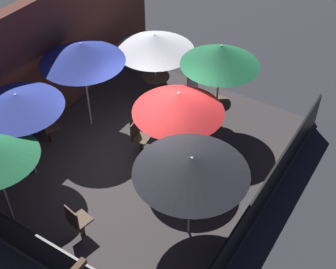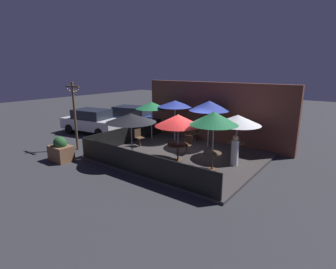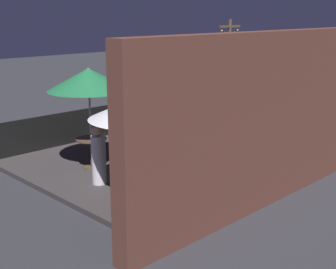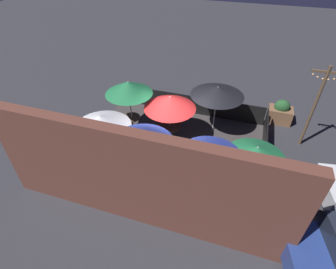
{
  "view_description": "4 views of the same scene",
  "coord_description": "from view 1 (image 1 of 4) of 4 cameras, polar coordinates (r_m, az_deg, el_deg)",
  "views": [
    {
      "loc": [
        -6.9,
        -4.9,
        8.25
      ],
      "look_at": [
        0.08,
        -0.52,
        1.11
      ],
      "focal_mm": 50.0,
      "sensor_mm": 36.0,
      "label": 1
    },
    {
      "loc": [
        6.79,
        -10.14,
        4.25
      ],
      "look_at": [
        -0.76,
        -0.08,
        1.07
      ],
      "focal_mm": 28.0,
      "sensor_mm": 36.0,
      "label": 2
    },
    {
      "loc": [
        8.47,
        8.38,
        3.85
      ],
      "look_at": [
        0.72,
        0.53,
        0.96
      ],
      "focal_mm": 50.0,
      "sensor_mm": 36.0,
      "label": 3
    },
    {
      "loc": [
        -2.43,
        7.84,
        7.41
      ],
      "look_at": [
        -0.01,
        0.39,
        1.24
      ],
      "focal_mm": 28.0,
      "sensor_mm": 36.0,
      "label": 4
    }
  ],
  "objects": [
    {
      "name": "patron_0",
      "position": [
        13.16,
        2.99,
        6.16
      ],
      "size": [
        0.45,
        0.45,
        1.36
      ],
      "rotation": [
        0.0,
        0.0,
        2.36
      ],
      "color": "silver",
      "rests_on": "patio_deck"
    },
    {
      "name": "fence_front",
      "position": [
        10.47,
        11.59,
        -7.17
      ],
      "size": [
        7.19,
        0.05,
        0.95
      ],
      "color": "black",
      "rests_on": "patio_deck"
    },
    {
      "name": "patio_umbrella_5",
      "position": [
        10.45,
        -17.95,
        3.89
      ],
      "size": [
        1.98,
        1.98,
        2.35
      ],
      "color": "#B2B2B7",
      "rests_on": "patio_deck"
    },
    {
      "name": "dining_table_0",
      "position": [
        12.42,
        5.89,
        3.25
      ],
      "size": [
        0.76,
        0.76,
        0.74
      ],
      "color": "#4C3828",
      "rests_on": "patio_deck"
    },
    {
      "name": "patio_umbrella_4",
      "position": [
        11.65,
        -10.5,
        9.78
      ],
      "size": [
        2.11,
        2.11,
        2.49
      ],
      "color": "#B2B2B7",
      "rests_on": "patio_deck"
    },
    {
      "name": "patio_chair_2",
      "position": [
        9.92,
        -10.96,
        -10.25
      ],
      "size": [
        0.47,
        0.47,
        0.94
      ],
      "rotation": [
        0.0,
        0.0,
        -0.19
      ],
      "color": "#4C3828",
      "rests_on": "patio_deck"
    },
    {
      "name": "patio_umbrella_1",
      "position": [
        10.4,
        1.28,
        3.95
      ],
      "size": [
        2.11,
        2.11,
        2.14
      ],
      "color": "#B2B2B7",
      "rests_on": "patio_deck"
    },
    {
      "name": "ground_plane",
      "position": [
        11.82,
        -2.34,
        -3.4
      ],
      "size": [
        60.0,
        60.0,
        0.0
      ],
      "primitive_type": "plane",
      "color": "#2D2D33"
    },
    {
      "name": "patio_chair_0",
      "position": [
        12.25,
        -14.52,
        0.91
      ],
      "size": [
        0.52,
        0.52,
        0.93
      ],
      "rotation": [
        0.0,
        0.0,
        -0.39
      ],
      "color": "#4C3828",
      "rests_on": "patio_deck"
    },
    {
      "name": "dining_table_1",
      "position": [
        11.21,
        1.19,
        -1.25
      ],
      "size": [
        0.98,
        0.98,
        0.76
      ],
      "color": "#4C3828",
      "rests_on": "patio_deck"
    },
    {
      "name": "building_wall",
      "position": [
        12.53,
        -15.34,
        8.15
      ],
      "size": [
        8.99,
        0.36,
        3.51
      ],
      "color": "brown",
      "rests_on": "ground_plane"
    },
    {
      "name": "patio_chair_1",
      "position": [
        11.61,
        -3.56,
        -0.21
      ],
      "size": [
        0.45,
        0.45,
        0.93
      ],
      "rotation": [
        0.0,
        0.0,
        -1.43
      ],
      "color": "#4C3828",
      "rests_on": "patio_deck"
    },
    {
      "name": "dining_table_2",
      "position": [
        13.35,
        -1.51,
        6.59
      ],
      "size": [
        0.78,
        0.78,
        0.77
      ],
      "color": "#4C3828",
      "rests_on": "patio_deck"
    },
    {
      "name": "patio_umbrella_0",
      "position": [
        11.52,
        6.43,
        9.6
      ],
      "size": [
        1.97,
        1.97,
        2.46
      ],
      "color": "#B2B2B7",
      "rests_on": "patio_deck"
    },
    {
      "name": "patio_umbrella_3",
      "position": [
        8.75,
        2.87,
        -3.75
      ],
      "size": [
        2.26,
        2.26,
        2.18
      ],
      "color": "#B2B2B7",
      "rests_on": "patio_deck"
    },
    {
      "name": "patio_umbrella_2",
      "position": [
        12.7,
        -1.6,
        11.15
      ],
      "size": [
        2.15,
        2.15,
        2.06
      ],
      "color": "#B2B2B7",
      "rests_on": "patio_deck"
    },
    {
      "name": "fence_side_left",
      "position": [
        9.65,
        -14.96,
        -13.64
      ],
      "size": [
        0.05,
        5.95,
        0.95
      ],
      "color": "black",
      "rests_on": "patio_deck"
    },
    {
      "name": "patio_deck",
      "position": [
        11.77,
        -2.35,
        -3.19
      ],
      "size": [
        7.39,
        6.15,
        0.12
      ],
      "color": "#383333",
      "rests_on": "ground_plane"
    }
  ]
}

